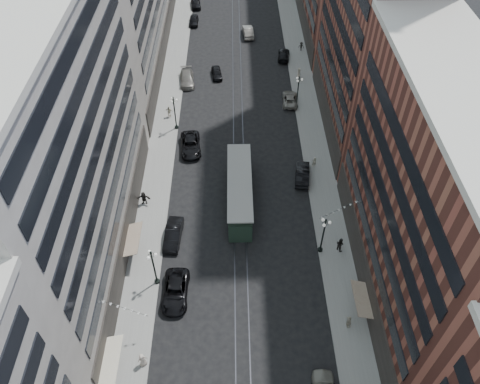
{
  "coord_description": "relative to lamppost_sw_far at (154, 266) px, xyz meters",
  "views": [
    {
      "loc": [
        -0.57,
        -0.51,
        43.85
      ],
      "look_at": [
        0.0,
        36.87,
        5.0
      ],
      "focal_mm": 35.0,
      "sensor_mm": 36.0,
      "label": 1
    }
  ],
  "objects": [
    {
      "name": "lamppost_se_mid",
      "position": [
        18.4,
        32.0,
        0.0
      ],
      "size": [
        1.03,
        1.14,
        5.52
      ],
      "color": "black",
      "rests_on": "sidewalk_east"
    },
    {
      "name": "pedestrian_extra_0",
      "position": [
        19.61,
        40.43,
        -2.05
      ],
      "size": [
        0.71,
        0.97,
        1.78
      ],
      "primitive_type": "imported",
      "rotation": [
        0.0,
        0.0,
        1.87
      ],
      "color": "#AEA590",
      "rests_on": "sidewalk_east"
    },
    {
      "name": "car_9",
      "position": [
        0.8,
        60.34,
        -2.35
      ],
      "size": [
        1.79,
        4.37,
        1.49
      ],
      "primitive_type": "imported",
      "rotation": [
        0.0,
        0.0,
        -0.01
      ],
      "color": "black",
      "rests_on": "ground"
    },
    {
      "name": "building_east_mid",
      "position": [
        26.2,
        -0.0,
        8.9
      ],
      "size": [
        8.0,
        30.0,
        24.0
      ],
      "primitive_type": "cube",
      "color": "brown",
      "rests_on": "ground"
    },
    {
      "name": "sidewalk_east",
      "position": [
        20.2,
        42.0,
        -3.02
      ],
      "size": [
        4.0,
        180.0,
        0.15
      ],
      "primitive_type": "cube",
      "color": "gray",
      "rests_on": "ground"
    },
    {
      "name": "pedestrian_4",
      "position": [
        19.9,
        -5.59,
        -2.04
      ],
      "size": [
        0.68,
        1.14,
        1.81
      ],
      "primitive_type": "imported",
      "rotation": [
        0.0,
        0.0,
        1.77
      ],
      "color": "#A79F8A",
      "rests_on": "sidewalk_east"
    },
    {
      "name": "car_2",
      "position": [
        2.18,
        -1.64,
        -2.3
      ],
      "size": [
        2.77,
        5.8,
        1.6
      ],
      "primitive_type": "imported",
      "rotation": [
        0.0,
        0.0,
        -0.02
      ],
      "color": "black",
      "rests_on": "ground"
    },
    {
      "name": "pedestrian_5",
      "position": [
        -2.84,
        11.77,
        -2.0
      ],
      "size": [
        1.77,
        0.57,
        1.89
      ],
      "primitive_type": "imported",
      "rotation": [
        0.0,
        0.0,
        -0.04
      ],
      "color": "black",
      "rests_on": "sidewalk_west"
    },
    {
      "name": "lamppost_sw_far",
      "position": [
        0.0,
        0.0,
        0.0
      ],
      "size": [
        1.03,
        1.14,
        5.52
      ],
      "color": "black",
      "rests_on": "sidewalk_west"
    },
    {
      "name": "lamppost_se_far",
      "position": [
        18.4,
        4.0,
        0.0
      ],
      "size": [
        1.03,
        1.14,
        5.52
      ],
      "color": "black",
      "rests_on": "sidewalk_east"
    },
    {
      "name": "streetcar",
      "position": [
        9.2,
        12.07,
        -1.37
      ],
      "size": [
        3.0,
        13.56,
        3.75
      ],
      "color": "#23382A",
      "rests_on": "ground"
    },
    {
      "name": "car_10",
      "position": [
        17.6,
        16.11,
        -2.26
      ],
      "size": [
        2.42,
        5.26,
        1.67
      ],
      "primitive_type": "imported",
      "rotation": [
        0.0,
        0.0,
        3.01
      ],
      "color": "black",
      "rests_on": "ground"
    },
    {
      "name": "rail_west",
      "position": [
        8.5,
        42.0,
        -3.09
      ],
      "size": [
        0.12,
        180.0,
        0.02
      ],
      "primitive_type": "cube",
      "color": "#2D2D33",
      "rests_on": "ground"
    },
    {
      "name": "pedestrian_6",
      "position": [
        -1.27,
        29.86,
        -2.02
      ],
      "size": [
        1.16,
        0.71,
        1.85
      ],
      "primitive_type": "imported",
      "rotation": [
        0.0,
        0.0,
        2.93
      ],
      "color": "beige",
      "rests_on": "sidewalk_west"
    },
    {
      "name": "building_west_mid",
      "position": [
        -7.8,
        5.0,
        10.9
      ],
      "size": [
        8.0,
        36.0,
        28.0
      ],
      "primitive_type": "cube",
      "color": "#ACA599",
      "rests_on": "ground"
    },
    {
      "name": "sidewalk_west",
      "position": [
        -1.8,
        42.0,
        -3.02
      ],
      "size": [
        4.0,
        180.0,
        0.15
      ],
      "primitive_type": "cube",
      "color": "gray",
      "rests_on": "ground"
    },
    {
      "name": "pedestrian_7",
      "position": [
        20.6,
        4.12,
        -1.98
      ],
      "size": [
        1.01,
        1.05,
        1.93
      ],
      "primitive_type": "imported",
      "rotation": [
        0.0,
        0.0,
        2.29
      ],
      "color": "black",
      "rests_on": "sidewalk_east"
    },
    {
      "name": "lamppost_sw_mid",
      "position": [
        0.0,
        27.0,
        0.0
      ],
      "size": [
        1.03,
        1.14,
        5.52
      ],
      "color": "black",
      "rests_on": "sidewalk_west"
    },
    {
      "name": "car_extra_1",
      "position": [
        0.8,
        68.11,
        -2.26
      ],
      "size": [
        2.47,
        5.1,
        1.68
      ],
      "primitive_type": "imported",
      "rotation": [
        0.0,
        0.0,
        0.1
      ],
      "color": "black",
      "rests_on": "ground"
    },
    {
      "name": "car_extra_0",
      "position": [
        1.31,
        6.09,
        -2.25
      ],
      "size": [
        2.18,
        5.24,
        1.69
      ],
      "primitive_type": "imported",
      "rotation": [
        0.0,
        0.0,
        -0.08
      ],
      "color": "black",
      "rests_on": "ground"
    },
    {
      "name": "pedestrian_8",
      "position": [
        19.45,
        18.32,
        -2.13
      ],
      "size": [
        0.66,
        0.5,
        1.62
      ],
      "primitive_type": "imported",
      "rotation": [
        0.0,
        0.0,
        3.34
      ],
      "color": "#B1AA92",
      "rests_on": "sidewalk_east"
    },
    {
      "name": "pedestrian_2",
      "position": [
        -3.3,
        5.54,
        -2.07
      ],
      "size": [
        0.9,
        0.56,
        1.76
      ],
      "primitive_type": "imported",
      "rotation": [
        0.0,
        0.0,
        -0.12
      ],
      "color": "black",
      "rests_on": "sidewalk_west"
    },
    {
      "name": "rail_east",
      "position": [
        9.9,
        42.0,
        -3.09
      ],
      "size": [
        0.12,
        180.0,
        0.02
      ],
      "primitive_type": "cube",
      "color": "#2D2D33",
      "rests_on": "ground"
    },
    {
      "name": "car_11",
      "position": [
        17.49,
        33.43,
        -2.41
      ],
      "size": [
        2.58,
        5.04,
        1.36
      ],
      "primitive_type": "imported",
      "rotation": [
        0.0,
        0.0,
        3.08
      ],
      "color": "gray",
      "rests_on": "ground"
    },
    {
      "name": "car_8",
      "position": [
        0.8,
        39.4,
        -2.29
      ],
      "size": [
        2.8,
        5.74,
        1.61
      ],
      "primitive_type": "imported",
      "rotation": [
        0.0,
        0.0,
        0.1
      ],
      "color": "slate",
      "rests_on": "ground"
    },
    {
      "name": "car_14",
      "position": [
        11.47,
        55.39,
        -2.26
      ],
      "size": [
        2.15,
        5.22,
        1.68
      ],
      "primitive_type": "imported",
      "rotation": [
        0.0,
        0.0,
        3.22
      ],
      "color": "gray",
      "rests_on": "ground"
    },
    {
      "name": "ground",
      "position": [
        9.2,
        32.0,
        -3.1
      ],
      "size": [
        220.0,
        220.0,
        0.0
      ],
      "primitive_type": "plane",
      "color": "black",
      "rests_on": "ground"
    },
    {
      "name": "car_12",
      "position": [
        17.6,
        46.95,
        -2.39
      ],
      "size": [
        2.56,
        5.06,
        1.41
      ],
      "primitive_type": "imported",
      "rotation": [
        0.0,
        0.0,
        3.02
      ],
      "color": "black",
      "rests_on": "ground"
    },
    {
      "name": "car_13",
      "position": [
        5.73,
        41.15,
        -2.41
      ],
      "size": [
        2.16,
        4.22,
        1.37
      ],
      "primitive_type": "imported",
      "rotation": [
        0.0,
        0.0,
        0.14
      ],
      "color": "black",
      "rests_on": "ground"
    },
    {
      "name": "car_7",
      "position": [
        2.4,
        22.25,
        -2.27
      ],
      "size": [
        3.31,
        6.18,
        1.65
      ],
      "primitive_type": "imported",
      "rotation": [
        0.0,
        0.0,
        0.1
      ],
      "color": "black",
      "rests_on": "ground"
    },
    {
      "name": "pedestrian_1",
      "position": [
        -0.3,
        -9.21,
        -2.03
      ],
      "size": [
        1.02,
        0.82,
        1.84
      ],
      "primitive_type": "imported",
      "rotation": [
        0.0,
        0.0,
        3.57
      ],
      "color": "#BBAC9B",
      "rests_on": "sidewalk_west"
    },
    {
      "name": "pedestrian_9",
      "position": [
        20.98,
        49.39,
        -2.12
      ],
      "size": [
        1.13,
        0.68,
        1.64
      ],
      "primitive_type": "imported",
      "rotation": [
        0.0,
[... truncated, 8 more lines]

